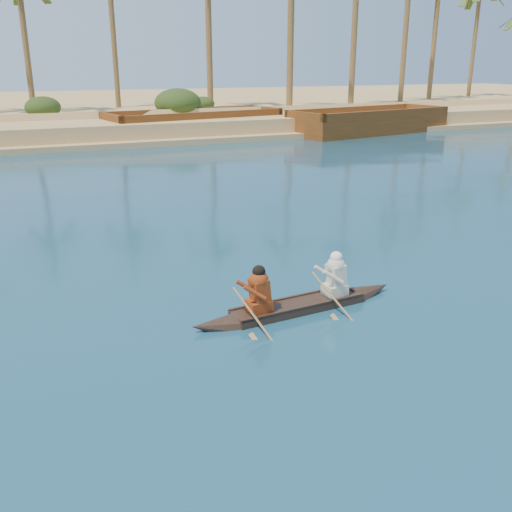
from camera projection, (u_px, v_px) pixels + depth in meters
name	position (u px, v px, depth m)	size (l,w,h in m)	color
ground	(398.00, 242.00, 16.43)	(160.00, 160.00, 0.00)	#0C334D
sandy_embankment	(108.00, 109.00, 56.92)	(150.00, 51.00, 1.50)	tan
palm_grove	(128.00, 21.00, 44.22)	(110.00, 14.00, 16.00)	#475E21
shrub_cluster	(144.00, 115.00, 43.36)	(100.00, 6.00, 2.40)	#243714
canoe	(298.00, 299.00, 11.83)	(4.80, 0.97, 1.31)	#34241C
barge_mid	(195.00, 125.00, 40.61)	(12.93, 6.07, 2.07)	brown
barge_right	(369.00, 123.00, 42.07)	(13.06, 6.40, 2.08)	brown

